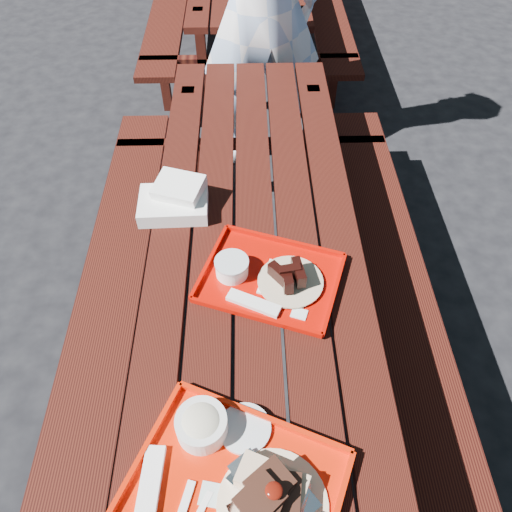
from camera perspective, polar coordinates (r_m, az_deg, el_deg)
name	(u,v)px	position (r m, az deg, el deg)	size (l,w,h in m)	color
ground	(255,345)	(2.36, -0.08, -10.19)	(60.00, 60.00, 0.00)	black
picnic_table_near	(255,270)	(1.90, -0.10, -1.64)	(1.41, 2.40, 0.75)	#3D130B
near_tray	(237,476)	(1.31, -2.13, -23.83)	(0.61, 0.55, 0.16)	red
far_tray	(268,277)	(1.61, 1.34, -2.44)	(0.52, 0.46, 0.07)	#B00A02
white_cloth	(175,200)	(1.85, -9.23, 6.36)	(0.25, 0.22, 0.10)	white
person	(261,5)	(2.85, 0.59, 26.74)	(0.68, 0.45, 1.87)	#ACC6EF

